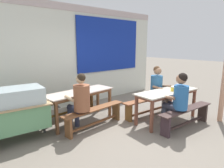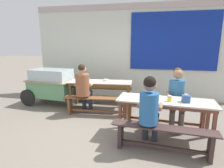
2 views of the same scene
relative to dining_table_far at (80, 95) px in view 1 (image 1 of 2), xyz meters
name	(u,v)px [view 1 (image 1 of 2)]	position (x,y,z in m)	size (l,w,h in m)	color
ground_plane	(136,129)	(0.73, -1.21, -0.69)	(40.00, 40.00, 0.00)	slate
backdrop_wall	(78,54)	(0.79, 1.32, 0.91)	(6.61, 0.23, 3.05)	silver
dining_table_far	(80,95)	(0.00, 0.00, 0.00)	(1.79, 0.75, 0.78)	beige
dining_table_near	(167,94)	(1.67, -1.37, 0.00)	(1.83, 0.73, 0.78)	beige
bench_far_back	(68,105)	(-0.05, 0.55, -0.38)	(1.75, 0.42, 0.47)	brown
bench_far_front	(95,115)	(0.05, -0.55, -0.38)	(1.68, 0.39, 0.47)	brown
bench_near_back	(150,103)	(1.71, -0.83, -0.37)	(1.82, 0.39, 0.47)	brown
bench_near_front	(186,115)	(1.63, -1.92, -0.39)	(1.71, 0.38, 0.47)	#3F2E2B
food_cart	(12,111)	(-1.54, 0.03, -0.07)	(1.74, 0.97, 1.06)	#5E9868
person_near_front	(178,97)	(1.38, -1.83, 0.06)	(0.45, 0.59, 1.31)	#343849
person_left_back_turned	(80,99)	(-0.31, -0.51, 0.06)	(0.47, 0.59, 1.32)	#313751
person_right_near_table	(158,87)	(1.93, -0.91, 0.06)	(0.43, 0.54, 1.32)	#685C54
tissue_box	(178,87)	(2.02, -1.45, 0.15)	(0.14, 0.11, 0.15)	#33559B
condiment_jar	(172,89)	(1.74, -1.46, 0.14)	(0.08, 0.08, 0.11)	yellow
soup_bowl	(83,89)	(0.14, 0.09, 0.11)	(0.15, 0.15, 0.05)	silver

